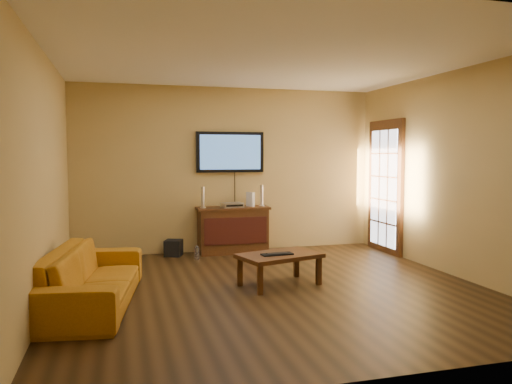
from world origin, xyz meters
name	(u,v)px	position (x,y,z in m)	size (l,w,h in m)	color
ground_plane	(273,289)	(0.00, 0.00, 0.00)	(5.00, 5.00, 0.00)	black
room_walls	(259,148)	(0.00, 0.62, 1.69)	(5.00, 5.00, 5.00)	tan
french_door	(385,188)	(2.46, 1.70, 1.05)	(0.07, 1.02, 2.22)	#3A1E0D
media_console	(233,230)	(0.03, 2.27, 0.38)	(1.17, 0.45, 0.75)	#3A1E0D
television	(230,152)	(0.03, 2.45, 1.64)	(1.13, 0.08, 0.66)	black
coffee_table	(279,258)	(0.13, 0.13, 0.34)	(1.10, 0.83, 0.39)	#3A1E0D
sofa	(92,268)	(-2.04, -0.13, 0.41)	(2.08, 0.61, 0.81)	#A86912
speaker_left	(203,198)	(-0.47, 2.25, 0.91)	(0.09, 0.09, 0.34)	silver
speaker_right	(262,196)	(0.52, 2.29, 0.91)	(0.10, 0.10, 0.35)	silver
av_receiver	(232,205)	(0.01, 2.24, 0.79)	(0.33, 0.24, 0.08)	silver
game_console	(250,199)	(0.33, 2.29, 0.87)	(0.05, 0.17, 0.23)	white
subwoofer	(174,248)	(-0.94, 2.27, 0.13)	(0.25, 0.25, 0.25)	black
bottle	(197,253)	(-0.63, 1.86, 0.10)	(0.08, 0.08, 0.22)	white
keyboard	(277,254)	(0.08, 0.07, 0.40)	(0.39, 0.17, 0.02)	black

